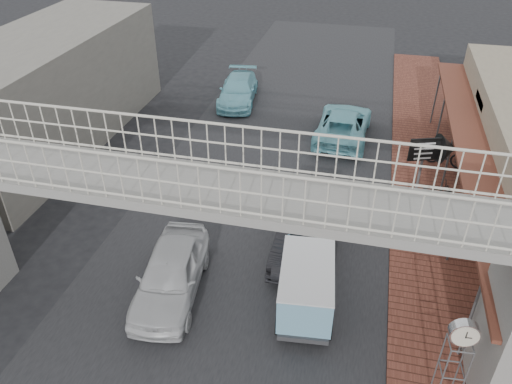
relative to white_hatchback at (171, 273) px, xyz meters
The scene contains 14 objects.
ground 3.10m from the white_hatchback, 56.36° to the left, with size 120.00×120.00×0.00m, color black.
road_strip 3.10m from the white_hatchback, 56.36° to the left, with size 10.00×60.00×0.01m, color black.
sidewalk 9.87m from the white_hatchback, 33.97° to the left, with size 3.00×40.00×0.10m, color brown.
footbridge 3.29m from the white_hatchback, 42.05° to the right, with size 16.40×2.40×6.34m.
building_far_left 12.74m from the white_hatchback, 137.69° to the left, with size 5.00×14.00×5.00m, color gray.
white_hatchback is the anchor object (origin of this frame).
dark_sedan 4.96m from the white_hatchback, 40.70° to the left, with size 1.73×4.96×1.63m, color black.
angkot_curb 12.66m from the white_hatchback, 70.43° to the left, with size 2.40×5.20×1.44m, color #7ECFDC.
angkot_far 15.15m from the white_hatchback, 97.28° to the left, with size 1.92×4.72×1.37m, color #7CC7D7.
angkot_van 4.20m from the white_hatchback, ahead, with size 1.91×3.61×1.70m.
motorcycle_near 10.70m from the white_hatchback, 40.36° to the left, with size 0.64×1.83×0.96m, color black.
motorcycle_far 13.44m from the white_hatchback, 48.56° to the left, with size 0.53×1.89×1.14m, color black.
street_clock 8.45m from the white_hatchback, 14.47° to the right, with size 0.71×0.59×2.82m.
arrow_sign 10.81m from the white_hatchback, 39.55° to the left, with size 1.85×1.25×3.07m.
Camera 1 is at (3.57, -13.02, 11.39)m, focal length 35.00 mm.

